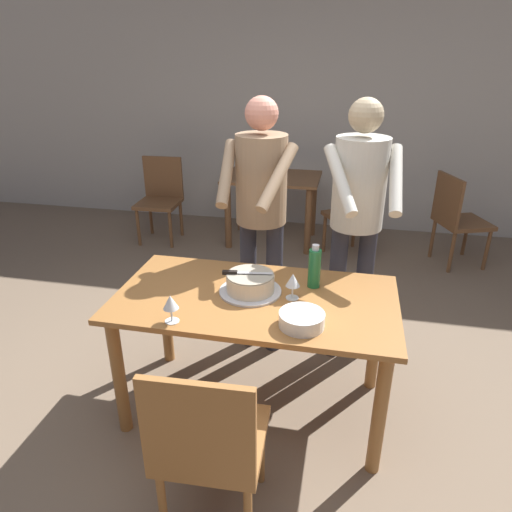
{
  "coord_description": "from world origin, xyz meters",
  "views": [
    {
      "loc": [
        0.45,
        -2.1,
        1.95
      ],
      "look_at": [
        -0.04,
        0.19,
        0.9
      ],
      "focal_mm": 32.15,
      "sensor_mm": 36.0,
      "label": 1
    }
  ],
  "objects": [
    {
      "name": "ground_plane",
      "position": [
        0.0,
        0.0,
        0.0
      ],
      "size": [
        14.0,
        14.0,
        0.0
      ],
      "primitive_type": "plane",
      "color": "#7A6651"
    },
    {
      "name": "back_wall",
      "position": [
        0.0,
        3.31,
        1.35
      ],
      "size": [
        10.0,
        0.12,
        2.7
      ],
      "primitive_type": "cube",
      "color": "#BCB7AD",
      "rests_on": "ground_plane"
    },
    {
      "name": "main_dining_table",
      "position": [
        0.0,
        0.0,
        0.63
      ],
      "size": [
        1.51,
        0.8,
        0.75
      ],
      "color": "#9E6633",
      "rests_on": "ground_plane"
    },
    {
      "name": "cake_on_platter",
      "position": [
        -0.04,
        0.04,
        0.8
      ],
      "size": [
        0.34,
        0.34,
        0.11
      ],
      "color": "silver",
      "rests_on": "main_dining_table"
    },
    {
      "name": "cake_knife",
      "position": [
        -0.11,
        0.03,
        0.87
      ],
      "size": [
        0.27,
        0.06,
        0.02
      ],
      "color": "silver",
      "rests_on": "cake_on_platter"
    },
    {
      "name": "plate_stack",
      "position": [
        0.28,
        -0.24,
        0.79
      ],
      "size": [
        0.22,
        0.22,
        0.07
      ],
      "color": "white",
      "rests_on": "main_dining_table"
    },
    {
      "name": "wine_glass_near",
      "position": [
        0.2,
        0.02,
        0.85
      ],
      "size": [
        0.08,
        0.08,
        0.14
      ],
      "color": "silver",
      "rests_on": "main_dining_table"
    },
    {
      "name": "wine_glass_far",
      "position": [
        -0.35,
        -0.33,
        0.85
      ],
      "size": [
        0.08,
        0.08,
        0.14
      ],
      "color": "silver",
      "rests_on": "main_dining_table"
    },
    {
      "name": "water_bottle",
      "position": [
        0.29,
        0.18,
        0.86
      ],
      "size": [
        0.07,
        0.07,
        0.25
      ],
      "color": "#1E6B38",
      "rests_on": "main_dining_table"
    },
    {
      "name": "person_cutting_cake",
      "position": [
        -0.09,
        0.61,
        1.08
      ],
      "size": [
        0.46,
        0.57,
        1.72
      ],
      "color": "#2D2D38",
      "rests_on": "ground_plane"
    },
    {
      "name": "person_standing_beside",
      "position": [
        0.51,
        0.64,
        1.08
      ],
      "size": [
        0.46,
        0.58,
        1.72
      ],
      "color": "#2D2D38",
      "rests_on": "ground_plane"
    },
    {
      "name": "chair_near_side",
      "position": [
        -0.03,
        -0.78,
        0.49
      ],
      "size": [
        0.46,
        0.46,
        0.9
      ],
      "color": "#9E6633",
      "rests_on": "ground_plane"
    },
    {
      "name": "background_table",
      "position": [
        -0.37,
        2.61,
        0.58
      ],
      "size": [
        1.0,
        0.7,
        0.74
      ],
      "color": "brown",
      "rests_on": "ground_plane"
    },
    {
      "name": "background_chair_0",
      "position": [
        0.52,
        2.31,
        0.49
      ],
      "size": [
        0.61,
        0.61,
        0.9
      ],
      "color": "brown",
      "rests_on": "ground_plane"
    },
    {
      "name": "background_chair_1",
      "position": [
        -1.59,
        2.44,
        0.49
      ],
      "size": [
        0.46,
        0.46,
        0.9
      ],
      "color": "brown",
      "rests_on": "ground_plane"
    },
    {
      "name": "background_chair_2",
      "position": [
        1.48,
        2.37,
        0.49
      ],
      "size": [
        0.57,
        0.57,
        0.9
      ],
      "color": "brown",
      "rests_on": "ground_plane"
    }
  ]
}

